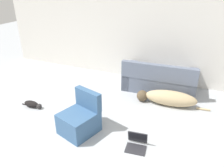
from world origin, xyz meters
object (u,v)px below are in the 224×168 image
at_px(couch, 159,80).
at_px(dog, 168,98).
at_px(cat, 33,104).
at_px(laptop_open, 137,142).
at_px(side_chair, 80,119).

bearing_deg(couch, dog, 114.51).
distance_m(couch, cat, 3.12).
xyz_separation_m(dog, laptop_open, (-0.22, -1.60, -0.09)).
relative_size(couch, laptop_open, 4.87).
bearing_deg(cat, laptop_open, -7.24).
relative_size(couch, side_chair, 2.35).
bearing_deg(dog, laptop_open, 76.67).
relative_size(dog, laptop_open, 4.37).
distance_m(dog, cat, 3.05).
height_order(dog, cat, dog).
bearing_deg(side_chair, laptop_open, 17.68).
distance_m(cat, side_chair, 1.48).
xyz_separation_m(dog, cat, (-2.76, -1.30, -0.10)).
xyz_separation_m(couch, dog, (0.34, -0.66, -0.10)).
height_order(couch, laptop_open, couch).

